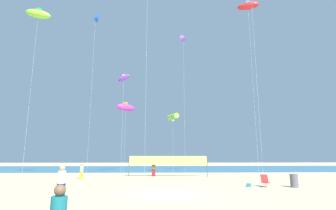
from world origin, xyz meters
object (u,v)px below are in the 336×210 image
object	(u,v)px
beachgoer_white_shirt	(61,181)
kite_lime_tube	(173,117)
kite_magenta_inflatable	(126,107)
beach_handbag	(249,185)
beachgoer_olive_shirt	(154,168)
kite_violet_inflatable	(124,78)
beachgoer_sage_shirt	(82,171)
trash_barrel	(294,181)
kite_blue_delta	(96,18)
kite_violet_delta	(183,38)
kite_red_inflatable	(248,6)
folding_beach_chair	(265,181)
kite_green_diamond	(147,0)
volleyball_net	(168,161)
kite_lime_inflatable	(38,14)

from	to	relation	value
beachgoer_white_shirt	kite_lime_tube	size ratio (longest dim) A/B	0.24
kite_magenta_inflatable	beach_handbag	bearing A→B (deg)	-54.82
beachgoer_olive_shirt	kite_violet_inflatable	distance (m)	11.58
beachgoer_sage_shirt	trash_barrel	size ratio (longest dim) A/B	1.62
kite_blue_delta	kite_magenta_inflatable	bearing A→B (deg)	23.42
trash_barrel	beachgoer_olive_shirt	bearing A→B (deg)	136.24
beachgoer_white_shirt	trash_barrel	bearing A→B (deg)	1.21
beachgoer_white_shirt	kite_violet_delta	size ratio (longest dim) A/B	0.09
beachgoer_olive_shirt	trash_barrel	distance (m)	14.60
beachgoer_olive_shirt	kite_lime_tube	xyz separation A→B (m)	(2.38, 4.20, 6.29)
trash_barrel	kite_red_inflatable	distance (m)	21.11
beachgoer_sage_shirt	kite_lime_tube	distance (m)	13.64
folding_beach_chair	trash_barrel	xyz separation A→B (m)	(2.04, -0.27, 0.01)
kite_red_inflatable	beachgoer_sage_shirt	bearing A→B (deg)	-173.97
beach_handbag	kite_green_diamond	xyz separation A→B (m)	(-7.98, 3.79, 17.41)
volleyball_net	kite_magenta_inflatable	xyz separation A→B (m)	(-5.71, 7.25, 7.23)
kite_lime_tube	kite_violet_inflatable	world-z (taller)	kite_violet_inflatable
kite_lime_tube	beach_handbag	bearing A→B (deg)	-70.47
kite_lime_tube	folding_beach_chair	bearing A→B (deg)	-66.41
folding_beach_chair	kite_magenta_inflatable	world-z (taller)	kite_magenta_inflatable
beachgoer_sage_shirt	beachgoer_olive_shirt	xyz separation A→B (m)	(6.86, 3.52, 0.10)
kite_lime_tube	kite_magenta_inflatable	world-z (taller)	kite_magenta_inflatable
beachgoer_sage_shirt	kite_lime_tube	world-z (taller)	kite_lime_tube
volleyball_net	kite_lime_tube	xyz separation A→B (m)	(0.85, 4.85, 5.58)
volleyball_net	kite_magenta_inflatable	world-z (taller)	kite_magenta_inflatable
kite_violet_delta	kite_green_diamond	world-z (taller)	kite_violet_delta
kite_blue_delta	beachgoer_olive_shirt	bearing A→B (deg)	-28.62
kite_violet_inflatable	kite_red_inflatable	bearing A→B (deg)	-12.65
trash_barrel	kite_violet_inflatable	bearing A→B (deg)	140.60
kite_lime_tube	kite_lime_inflatable	bearing A→B (deg)	-154.78
beach_handbag	kite_violet_delta	distance (m)	24.48
kite_lime_tube	kite_blue_delta	distance (m)	18.01
beachgoer_sage_shirt	kite_blue_delta	bearing A→B (deg)	-107.06
beachgoer_sage_shirt	beach_handbag	bearing A→B (deg)	127.47
beachgoer_olive_shirt	trash_barrel	size ratio (longest dim) A/B	1.83
beachgoer_sage_shirt	kite_red_inflatable	size ratio (longest dim) A/B	0.07
beachgoer_sage_shirt	beach_handbag	distance (m)	15.47
beachgoer_olive_shirt	folding_beach_chair	xyz separation A→B (m)	(8.51, -9.83, -0.46)
folding_beach_chair	kite_lime_tube	distance (m)	16.73
folding_beach_chair	kite_magenta_inflatable	size ratio (longest dim) A/B	0.09
folding_beach_chair	kite_violet_inflatable	size ratio (longest dim) A/B	0.07
volleyball_net	kite_violet_inflatable	distance (m)	11.66
folding_beach_chair	kite_blue_delta	world-z (taller)	kite_blue_delta
kite_violet_delta	kite_green_diamond	distance (m)	12.50
beachgoer_olive_shirt	kite_violet_inflatable	xyz separation A→B (m)	(-3.87, 1.74, 10.77)
beachgoer_sage_shirt	kite_violet_inflatable	world-z (taller)	kite_violet_inflatable
kite_blue_delta	kite_green_diamond	size ratio (longest dim) A/B	1.18
beachgoer_sage_shirt	beach_handbag	world-z (taller)	beachgoer_sage_shirt
kite_violet_delta	kite_lime_inflatable	world-z (taller)	kite_violet_delta
beach_handbag	kite_green_diamond	size ratio (longest dim) A/B	0.02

